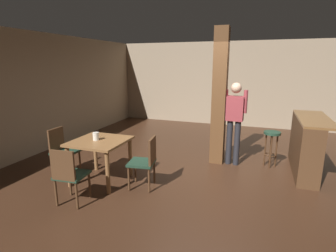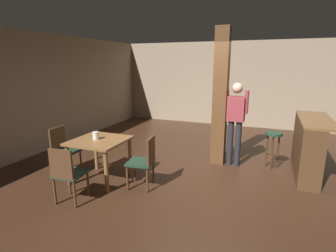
{
  "view_description": "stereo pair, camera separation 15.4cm",
  "coord_description": "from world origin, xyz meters",
  "px_view_note": "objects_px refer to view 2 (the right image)",
  "views": [
    {
      "loc": [
        0.95,
        -4.61,
        2.1
      ],
      "look_at": [
        -0.71,
        0.01,
        0.92
      ],
      "focal_mm": 28.0,
      "sensor_mm": 36.0,
      "label": 1
    },
    {
      "loc": [
        1.09,
        -4.55,
        2.1
      ],
      "look_at": [
        -0.71,
        0.01,
        0.92
      ],
      "focal_mm": 28.0,
      "sensor_mm": 36.0,
      "label": 2
    }
  ],
  "objects_px": {
    "chair_west": "(63,148)",
    "dining_table": "(100,147)",
    "chair_south": "(67,172)",
    "bar_counter": "(307,146)",
    "chair_east": "(145,160)",
    "napkin_cup": "(96,136)",
    "standing_person": "(236,118)",
    "bar_stool_near": "(273,142)"
  },
  "relations": [
    {
      "from": "dining_table",
      "to": "standing_person",
      "type": "relative_size",
      "value": 0.53
    },
    {
      "from": "standing_person",
      "to": "dining_table",
      "type": "bearing_deg",
      "value": -142.87
    },
    {
      "from": "chair_east",
      "to": "chair_south",
      "type": "distance_m",
      "value": 1.23
    },
    {
      "from": "chair_south",
      "to": "napkin_cup",
      "type": "relative_size",
      "value": 6.36
    },
    {
      "from": "chair_west",
      "to": "bar_stool_near",
      "type": "bearing_deg",
      "value": 24.9
    },
    {
      "from": "chair_south",
      "to": "standing_person",
      "type": "relative_size",
      "value": 0.52
    },
    {
      "from": "chair_south",
      "to": "chair_west",
      "type": "bearing_deg",
      "value": 135.44
    },
    {
      "from": "chair_south",
      "to": "napkin_cup",
      "type": "height_order",
      "value": "napkin_cup"
    },
    {
      "from": "standing_person",
      "to": "bar_counter",
      "type": "xyz_separation_m",
      "value": [
        1.36,
        0.07,
        -0.44
      ]
    },
    {
      "from": "napkin_cup",
      "to": "bar_counter",
      "type": "distance_m",
      "value": 3.97
    },
    {
      "from": "dining_table",
      "to": "chair_south",
      "type": "distance_m",
      "value": 0.89
    },
    {
      "from": "chair_east",
      "to": "dining_table",
      "type": "bearing_deg",
      "value": -178.71
    },
    {
      "from": "napkin_cup",
      "to": "standing_person",
      "type": "height_order",
      "value": "standing_person"
    },
    {
      "from": "chair_west",
      "to": "bar_counter",
      "type": "xyz_separation_m",
      "value": [
        4.38,
        1.68,
        0.05
      ]
    },
    {
      "from": "standing_person",
      "to": "bar_counter",
      "type": "height_order",
      "value": "standing_person"
    },
    {
      "from": "chair_east",
      "to": "bar_stool_near",
      "type": "distance_m",
      "value": 2.67
    },
    {
      "from": "bar_stool_near",
      "to": "dining_table",
      "type": "bearing_deg",
      "value": -148.66
    },
    {
      "from": "bar_stool_near",
      "to": "chair_east",
      "type": "bearing_deg",
      "value": -139.13
    },
    {
      "from": "chair_west",
      "to": "standing_person",
      "type": "xyz_separation_m",
      "value": [
        3.02,
        1.61,
        0.5
      ]
    },
    {
      "from": "dining_table",
      "to": "bar_counter",
      "type": "bearing_deg",
      "value": 25.85
    },
    {
      "from": "dining_table",
      "to": "chair_east",
      "type": "xyz_separation_m",
      "value": [
        0.88,
        0.02,
        -0.13
      ]
    },
    {
      "from": "bar_counter",
      "to": "bar_stool_near",
      "type": "height_order",
      "value": "bar_counter"
    },
    {
      "from": "dining_table",
      "to": "chair_south",
      "type": "xyz_separation_m",
      "value": [
        0.04,
        -0.88,
        -0.13
      ]
    },
    {
      "from": "chair_west",
      "to": "chair_south",
      "type": "bearing_deg",
      "value": -44.56
    },
    {
      "from": "chair_west",
      "to": "dining_table",
      "type": "bearing_deg",
      "value": -1.09
    },
    {
      "from": "chair_east",
      "to": "bar_stool_near",
      "type": "bearing_deg",
      "value": 40.87
    },
    {
      "from": "chair_east",
      "to": "chair_south",
      "type": "bearing_deg",
      "value": -133.36
    },
    {
      "from": "chair_east",
      "to": "napkin_cup",
      "type": "xyz_separation_m",
      "value": [
        -0.94,
        -0.04,
        0.33
      ]
    },
    {
      "from": "bar_counter",
      "to": "dining_table",
      "type": "bearing_deg",
      "value": -154.15
    },
    {
      "from": "dining_table",
      "to": "chair_east",
      "type": "bearing_deg",
      "value": 1.29
    },
    {
      "from": "chair_east",
      "to": "bar_stool_near",
      "type": "relative_size",
      "value": 1.2
    },
    {
      "from": "chair_south",
      "to": "bar_counter",
      "type": "bearing_deg",
      "value": 36.58
    },
    {
      "from": "dining_table",
      "to": "bar_stool_near",
      "type": "height_order",
      "value": "dining_table"
    },
    {
      "from": "bar_counter",
      "to": "chair_east",
      "type": "bearing_deg",
      "value": -147.39
    },
    {
      "from": "chair_east",
      "to": "napkin_cup",
      "type": "height_order",
      "value": "napkin_cup"
    },
    {
      "from": "chair_south",
      "to": "standing_person",
      "type": "bearing_deg",
      "value": 49.83
    },
    {
      "from": "chair_west",
      "to": "bar_counter",
      "type": "height_order",
      "value": "bar_counter"
    },
    {
      "from": "napkin_cup",
      "to": "bar_stool_near",
      "type": "bearing_deg",
      "value": 31.08
    },
    {
      "from": "chair_south",
      "to": "bar_stool_near",
      "type": "relative_size",
      "value": 1.2
    },
    {
      "from": "chair_south",
      "to": "bar_stool_near",
      "type": "bearing_deg",
      "value": 42.69
    },
    {
      "from": "dining_table",
      "to": "standing_person",
      "type": "bearing_deg",
      "value": 37.13
    },
    {
      "from": "napkin_cup",
      "to": "bar_stool_near",
      "type": "xyz_separation_m",
      "value": [
        2.96,
        1.79,
        -0.29
      ]
    }
  ]
}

